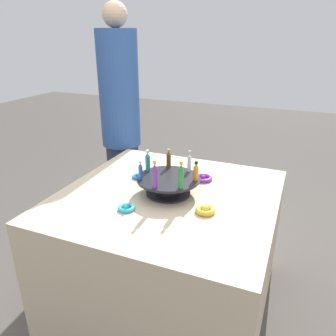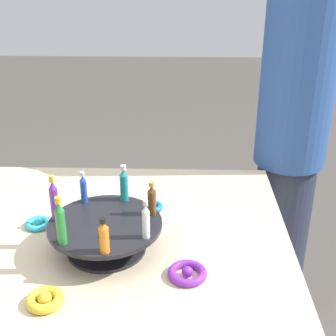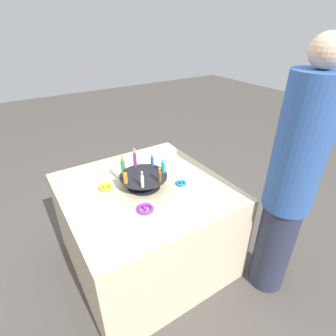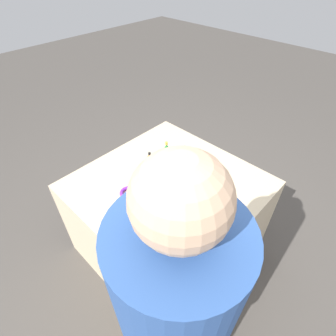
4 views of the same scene
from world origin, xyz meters
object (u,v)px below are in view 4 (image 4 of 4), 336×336
at_px(bottle_brown, 159,183).
at_px(ribbon_bow_purple, 128,193).
at_px(bottle_orange, 150,160).
at_px(ribbon_bow_teal, 205,173).
at_px(bottle_clear, 145,172).
at_px(bottle_teal, 180,181).
at_px(display_stand, 168,178).
at_px(bottle_blue, 191,170).
at_px(ribbon_bow_blue, 183,213).
at_px(bottle_purple, 184,156).
at_px(ribbon_bow_gold, 156,158).
at_px(bottle_green, 167,152).

relative_size(bottle_brown, ribbon_bow_purple, 0.98).
bearing_deg(bottle_orange, ribbon_bow_teal, -45.10).
height_order(bottle_clear, bottle_brown, bottle_clear).
xyz_separation_m(bottle_clear, bottle_teal, (0.08, -0.21, 0.00)).
xyz_separation_m(bottle_teal, ribbon_bow_teal, (0.28, 0.02, -0.14)).
height_order(display_stand, bottle_orange, bottle_orange).
relative_size(display_stand, bottle_orange, 3.24).
height_order(display_stand, bottle_blue, bottle_blue).
height_order(bottle_clear, bottle_blue, bottle_clear).
height_order(ribbon_bow_teal, ribbon_bow_purple, ribbon_bow_purple).
bearing_deg(ribbon_bow_purple, ribbon_bow_blue, -71.60).
xyz_separation_m(bottle_purple, ribbon_bow_purple, (-0.38, 0.13, -0.15)).
height_order(bottle_purple, ribbon_bow_blue, bottle_purple).
xyz_separation_m(bottle_purple, ribbon_bow_gold, (-0.02, 0.24, -0.14)).
bearing_deg(bottle_green, ribbon_bow_purple, 177.67).
bearing_deg(bottle_green, bottle_blue, -94.05).
distance_m(bottle_blue, ribbon_bow_purple, 0.41).
bearing_deg(bottle_purple, bottle_teal, -145.48).
distance_m(bottle_clear, ribbon_bow_teal, 0.43).
bearing_deg(bottle_clear, ribbon_bow_teal, -27.71).
relative_size(bottle_green, ribbon_bow_purple, 1.31).
bearing_deg(bottle_brown, bottle_clear, 85.95).
height_order(bottle_green, bottle_teal, bottle_green).
relative_size(bottle_brown, bottle_blue, 1.02).
relative_size(bottle_orange, ribbon_bow_blue, 1.33).
height_order(bottle_green, ribbon_bow_teal, bottle_green).
distance_m(bottle_orange, bottle_clear, 0.12).
height_order(bottle_clear, bottle_teal, bottle_teal).
xyz_separation_m(bottle_orange, ribbon_bow_teal, (0.26, -0.26, -0.13)).
distance_m(bottle_clear, bottle_teal, 0.22).
height_order(bottle_purple, ribbon_bow_purple, bottle_purple).
height_order(bottle_clear, ribbon_bow_gold, bottle_clear).
height_order(ribbon_bow_blue, ribbon_bow_purple, ribbon_bow_purple).
distance_m(display_stand, ribbon_bow_gold, 0.27).
height_order(bottle_blue, bottle_purple, bottle_purple).
bearing_deg(ribbon_bow_blue, ribbon_bow_purple, 108.40).
relative_size(bottle_orange, bottle_clear, 0.89).
bearing_deg(ribbon_bow_teal, bottle_orange, 134.90).
xyz_separation_m(bottle_clear, bottle_purple, (0.26, -0.08, 0.01)).
relative_size(bottle_clear, ribbon_bow_teal, 1.39).
height_order(bottle_orange, ribbon_bow_purple, bottle_orange).
bearing_deg(bottle_orange, display_stand, -81.19).
xyz_separation_m(display_stand, bottle_orange, (-0.02, 0.14, 0.08)).
xyz_separation_m(bottle_orange, ribbon_bow_blue, (-0.10, -0.37, -0.13)).
relative_size(display_stand, bottle_teal, 2.80).
height_order(ribbon_bow_blue, ribbon_bow_gold, ribbon_bow_gold).
relative_size(bottle_blue, bottle_purple, 0.72).
xyz_separation_m(bottle_clear, bottle_brown, (-0.01, -0.12, -0.00)).
distance_m(display_stand, bottle_brown, 0.16).
bearing_deg(ribbon_bow_purple, bottle_green, -2.33).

